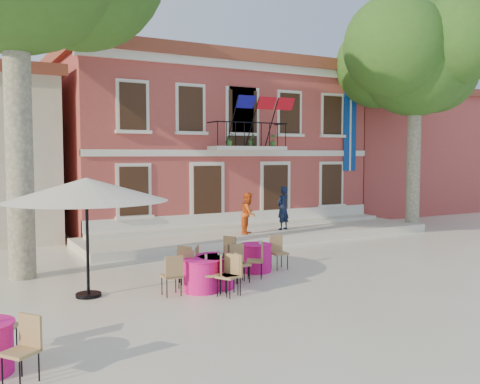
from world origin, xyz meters
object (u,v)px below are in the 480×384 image
object	(u,v)px
pedestrian_navy	(283,208)
cafe_table_1	(201,274)
cafe_table_0	(214,269)
cafe_table_3	(217,270)
patio_umbrella	(86,190)
pedestrian_orange	(249,213)
plane_tree_east	(416,58)
cafe_table_4	(256,256)

from	to	relation	value
pedestrian_navy	cafe_table_1	world-z (taller)	pedestrian_navy
cafe_table_0	cafe_table_3	distance (m)	0.21
patio_umbrella	pedestrian_orange	bearing A→B (deg)	34.96
plane_tree_east	pedestrian_orange	xyz separation A→B (m)	(-7.88, 0.52, -6.27)
cafe_table_1	cafe_table_0	bearing A→B (deg)	34.98
plane_tree_east	pedestrian_navy	bearing A→B (deg)	172.26
pedestrian_navy	cafe_table_3	size ratio (longest dim) A/B	0.91
pedestrian_navy	cafe_table_1	size ratio (longest dim) A/B	0.91
cafe_table_1	cafe_table_4	bearing A→B (deg)	29.09
plane_tree_east	cafe_table_3	distance (m)	14.71
cafe_table_4	cafe_table_1	bearing A→B (deg)	-150.91
pedestrian_navy	cafe_table_4	distance (m)	6.34
cafe_table_3	pedestrian_navy	bearing A→B (deg)	45.54
patio_umbrella	cafe_table_4	bearing A→B (deg)	4.97
cafe_table_0	cafe_table_3	bearing A→B (deg)	-93.00
patio_umbrella	cafe_table_4	xyz separation A→B (m)	(4.68, 0.41, -2.02)
patio_umbrella	pedestrian_orange	xyz separation A→B (m)	(7.02, 4.91, -1.37)
pedestrian_navy	cafe_table_3	distance (m)	8.31
plane_tree_east	cafe_table_1	bearing A→B (deg)	-157.25
pedestrian_navy	cafe_table_4	bearing A→B (deg)	28.81
patio_umbrella	cafe_table_3	distance (m)	3.64
plane_tree_east	pedestrian_navy	xyz separation A→B (m)	(-6.15, 0.84, -6.19)
cafe_table_1	cafe_table_3	distance (m)	0.52
cafe_table_0	cafe_table_4	size ratio (longest dim) A/B	1.00
pedestrian_navy	cafe_table_3	xyz separation A→B (m)	(-5.80, -5.91, -0.72)
cafe_table_4	pedestrian_orange	bearing A→B (deg)	62.56
plane_tree_east	pedestrian_orange	world-z (taller)	plane_tree_east
patio_umbrella	cafe_table_3	size ratio (longest dim) A/B	1.96
cafe_table_1	cafe_table_3	xyz separation A→B (m)	(0.50, 0.15, 0.00)
cafe_table_1	cafe_table_3	size ratio (longest dim) A/B	1.00
patio_umbrella	cafe_table_0	distance (m)	3.61
cafe_table_0	pedestrian_navy	bearing A→B (deg)	44.56
plane_tree_east	cafe_table_1	xyz separation A→B (m)	(-12.45, -5.22, -6.91)
patio_umbrella	cafe_table_1	world-z (taller)	patio_umbrella
cafe_table_3	cafe_table_4	xyz separation A→B (m)	(1.73, 1.09, 0.00)
cafe_table_1	cafe_table_4	xyz separation A→B (m)	(2.23, 1.24, 0.00)
plane_tree_east	pedestrian_orange	bearing A→B (deg)	176.20
pedestrian_orange	cafe_table_4	distance (m)	5.11
pedestrian_navy	cafe_table_4	xyz separation A→B (m)	(-4.07, -4.81, -0.72)
plane_tree_east	cafe_table_0	size ratio (longest dim) A/B	5.31
pedestrian_orange	pedestrian_navy	bearing A→B (deg)	-34.06
cafe_table_3	cafe_table_0	bearing A→B (deg)	87.00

